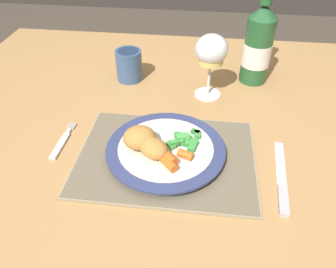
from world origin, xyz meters
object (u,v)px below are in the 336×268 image
Objects in this scene: drinking_cup at (129,64)px; dining_table at (175,153)px; dinner_plate at (166,150)px; table_knife at (282,182)px; bottle at (258,45)px; wine_glass at (211,52)px; fork at (62,143)px.

dining_table is at bearing -53.47° from drinking_cup.
dinner_plate is 0.23m from table_knife.
dinner_plate is 0.41m from bottle.
wine_glass is 0.60× the size of bottle.
dinner_plate is 1.23× the size of table_knife.
dining_table is 10.45× the size of fork.
dining_table is at bearing -115.20° from wine_glass.
dinner_plate is 0.28m from wine_glass.
dinner_plate is 0.88× the size of bottle.
drinking_cup is at bearing 165.11° from wine_glass.
drinking_cup is (-0.14, 0.31, 0.03)m from dinner_plate.
wine_glass is (0.31, 0.24, 0.12)m from fork.
bottle reaches higher than drinking_cup.
fork is at bearing -106.57° from drinking_cup.
dining_table is 6.51× the size of table_knife.
drinking_cup is at bearing -174.20° from bottle.
drinking_cup reaches higher than dining_table.
dining_table is at bearing 84.01° from dinner_plate.
drinking_cup reaches higher than table_knife.
fork is 0.62× the size of table_knife.
table_knife is at bearing -34.66° from dining_table.
dinner_plate is (-0.01, -0.10, 0.10)m from dining_table.
wine_glass is at bearing 37.50° from fork.
dinner_plate is at bearing -120.48° from bottle.
fork is at bearing -142.52° from bottle.
drinking_cup is (-0.22, 0.06, -0.08)m from wine_glass.
wine_glass reaches higher than drinking_cup.
fork is 0.44× the size of bottle.
dining_table is 0.28m from table_knife.
bottle reaches higher than fork.
dinner_plate reaches higher than fork.
dinner_plate is 0.23m from fork.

